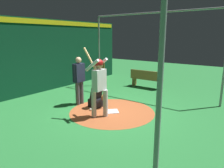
# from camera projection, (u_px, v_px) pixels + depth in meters

# --- Properties ---
(ground_plane) EXTENTS (27.01, 27.01, 0.00)m
(ground_plane) POSITION_uv_depth(u_px,v_px,m) (112.00, 112.00, 6.98)
(ground_plane) COLOR #287A38
(dirt_circle) EXTENTS (2.83, 2.83, 0.01)m
(dirt_circle) POSITION_uv_depth(u_px,v_px,m) (112.00, 112.00, 6.97)
(dirt_circle) COLOR #AD562D
(dirt_circle) RESTS_ON ground
(home_plate) EXTENTS (0.59, 0.59, 0.01)m
(home_plate) POSITION_uv_depth(u_px,v_px,m) (112.00, 111.00, 6.97)
(home_plate) COLOR white
(home_plate) RESTS_ON dirt_circle
(batter) EXTENTS (0.68, 0.49, 2.14)m
(batter) POSITION_uv_depth(u_px,v_px,m) (99.00, 82.00, 6.30)
(batter) COLOR #BCBCC0
(batter) RESTS_ON ground
(catcher) EXTENTS (0.58, 0.40, 0.98)m
(catcher) POSITION_uv_depth(u_px,v_px,m) (97.00, 97.00, 7.35)
(catcher) COLOR black
(catcher) RESTS_ON ground
(umpire) EXTENTS (0.22, 0.49, 1.75)m
(umpire) POSITION_uv_depth(u_px,v_px,m) (79.00, 78.00, 7.54)
(umpire) COLOR #4C4C51
(umpire) RESTS_ON ground
(back_wall) EXTENTS (0.22, 11.01, 3.21)m
(back_wall) POSITION_uv_depth(u_px,v_px,m) (35.00, 56.00, 9.01)
(back_wall) COLOR #0C3D26
(back_wall) RESTS_ON ground
(cage_frame) EXTENTS (5.70, 5.54, 3.42)m
(cage_frame) POSITION_uv_depth(u_px,v_px,m) (112.00, 40.00, 6.45)
(cage_frame) COLOR gray
(cage_frame) RESTS_ON ground
(bat_rack) EXTENTS (0.94, 0.19, 1.05)m
(bat_rack) POSITION_uv_depth(u_px,v_px,m) (99.00, 71.00, 12.22)
(bat_rack) COLOR olive
(bat_rack) RESTS_ON ground
(bench) EXTENTS (1.61, 0.36, 0.85)m
(bench) POSITION_uv_depth(u_px,v_px,m) (146.00, 79.00, 10.15)
(bench) COLOR olive
(bench) RESTS_ON ground
(baseball_0) EXTENTS (0.07, 0.07, 0.07)m
(baseball_0) POSITION_uv_depth(u_px,v_px,m) (90.00, 109.00, 7.06)
(baseball_0) COLOR white
(baseball_0) RESTS_ON dirt_circle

